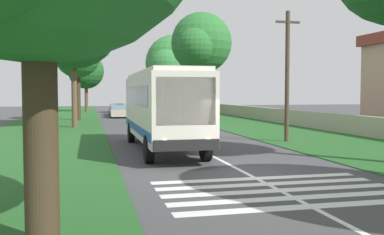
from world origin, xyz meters
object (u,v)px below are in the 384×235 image
at_px(trailing_car_0, 168,115).
at_px(utility_pole, 287,74).
at_px(roadside_tree_left_3, 76,57).
at_px(roadside_tree_left_0, 85,72).
at_px(trailing_car_1, 118,112).
at_px(coach_bus, 162,105).
at_px(trailing_car_2, 117,110).
at_px(roadside_tree_right_3, 173,65).
at_px(roadside_tree_right_1, 200,44).
at_px(roadside_tree_left_2, 71,24).

xyz_separation_m(trailing_car_0, utility_pole, (-17.99, -3.51, 3.11)).
bearing_deg(roadside_tree_left_3, roadside_tree_left_0, -1.92).
height_order(trailing_car_1, roadside_tree_left_3, roadside_tree_left_3).
height_order(trailing_car_1, utility_pole, utility_pole).
height_order(coach_bus, trailing_car_1, coach_bus).
bearing_deg(roadside_tree_left_3, utility_pole, -152.39).
distance_m(coach_bus, trailing_car_2, 34.65).
bearing_deg(trailing_car_1, roadside_tree_left_0, 12.87).
xyz_separation_m(coach_bus, roadside_tree_left_3, (24.47, 4.57, 4.15)).
relative_size(coach_bus, trailing_car_0, 2.60).
distance_m(trailing_car_0, utility_pole, 18.59).
relative_size(trailing_car_2, utility_pole, 0.60).
bearing_deg(trailing_car_0, roadside_tree_right_3, -12.07).
height_order(trailing_car_1, roadside_tree_left_0, roadside_tree_left_0).
relative_size(trailing_car_0, roadside_tree_left_3, 0.50).
xyz_separation_m(trailing_car_0, roadside_tree_right_1, (4.61, -4.21, 7.17)).
bearing_deg(roadside_tree_left_3, trailing_car_1, -45.58).
height_order(roadside_tree_left_0, roadside_tree_left_2, roadside_tree_left_2).
relative_size(coach_bus, utility_pole, 1.55).
bearing_deg(trailing_car_2, utility_pole, -167.33).
distance_m(trailing_car_1, roadside_tree_right_3, 11.53).
relative_size(trailing_car_1, utility_pole, 0.60).
distance_m(trailing_car_0, roadside_tree_left_0, 26.58).
relative_size(roadside_tree_left_2, roadside_tree_left_3, 1.37).
relative_size(trailing_car_0, roadside_tree_left_2, 0.36).
relative_size(roadside_tree_right_1, utility_pole, 1.55).
bearing_deg(roadside_tree_right_3, utility_pole, -179.76).
xyz_separation_m(trailing_car_1, roadside_tree_right_1, (-4.37, -8.27, 7.17)).
xyz_separation_m(trailing_car_1, roadside_tree_left_0, (15.94, 3.64, 5.08)).
height_order(roadside_tree_left_2, roadside_tree_right_1, roadside_tree_left_2).
height_order(trailing_car_0, utility_pole, utility_pole).
bearing_deg(utility_pole, roadside_tree_left_0, 14.65).
bearing_deg(utility_pole, roadside_tree_right_3, 0.24).
bearing_deg(trailing_car_0, roadside_tree_right_1, -42.36).
bearing_deg(utility_pole, roadside_tree_right_1, -1.77).
distance_m(coach_bus, trailing_car_1, 28.74).
bearing_deg(roadside_tree_right_1, coach_bus, 161.76).
xyz_separation_m(coach_bus, trailing_car_1, (28.70, 0.25, -1.48)).
bearing_deg(trailing_car_2, trailing_car_1, 178.24).
height_order(roadside_tree_left_2, roadside_tree_left_3, roadside_tree_left_2).
height_order(trailing_car_0, roadside_tree_right_3, roadside_tree_right_3).
bearing_deg(trailing_car_1, roadside_tree_left_2, 162.18).
bearing_deg(trailing_car_2, roadside_tree_left_0, 20.88).
distance_m(roadside_tree_left_2, roadside_tree_right_3, 23.76).
distance_m(roadside_tree_left_0, roadside_tree_right_1, 23.64).
height_order(roadside_tree_right_1, utility_pole, roadside_tree_right_1).
distance_m(roadside_tree_right_1, utility_pole, 22.98).
bearing_deg(roadside_tree_left_3, roadside_tree_right_1, -90.60).
relative_size(trailing_car_2, roadside_tree_left_2, 0.36).
bearing_deg(roadside_tree_right_3, trailing_car_0, 167.93).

